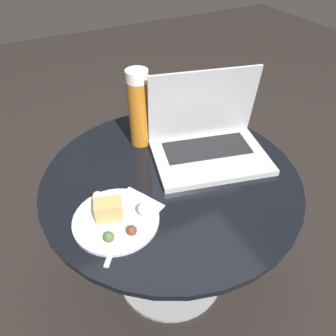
% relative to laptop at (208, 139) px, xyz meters
% --- Properties ---
extents(ground_plane, '(6.00, 6.00, 0.00)m').
position_rel_laptop_xyz_m(ground_plane, '(-0.15, -0.05, -0.55)').
color(ground_plane, black).
extents(table, '(0.76, 0.76, 0.50)m').
position_rel_laptop_xyz_m(table, '(-0.15, -0.05, -0.17)').
color(table, '#9E9EA3').
rests_on(table, ground_plane).
extents(napkin, '(0.21, 0.19, 0.00)m').
position_rel_laptop_xyz_m(napkin, '(-0.33, -0.13, -0.05)').
color(napkin, silver).
rests_on(napkin, table).
extents(laptop, '(0.39, 0.32, 0.25)m').
position_rel_laptop_xyz_m(laptop, '(0.00, 0.00, 0.00)').
color(laptop, '#B2B2B7').
rests_on(laptop, table).
extents(beer_glass, '(0.07, 0.07, 0.25)m').
position_rel_laptop_xyz_m(beer_glass, '(-0.16, 0.15, 0.07)').
color(beer_glass, '#C6701E').
rests_on(beer_glass, table).
extents(snack_plate, '(0.22, 0.22, 0.06)m').
position_rel_laptop_xyz_m(snack_plate, '(-0.36, -0.13, -0.04)').
color(snack_plate, silver).
rests_on(snack_plate, table).
extents(fork, '(0.11, 0.14, 0.00)m').
position_rel_laptop_xyz_m(fork, '(-0.37, -0.17, -0.05)').
color(fork, silver).
rests_on(fork, table).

